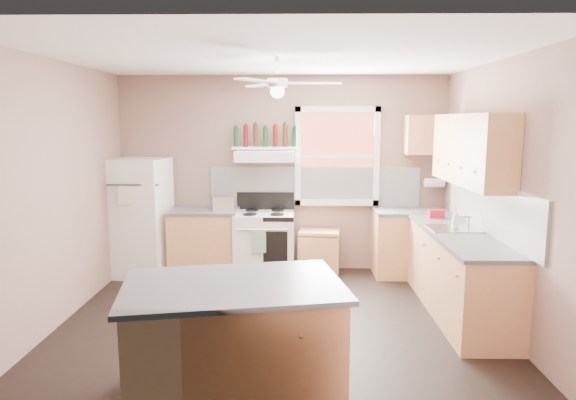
{
  "coord_description": "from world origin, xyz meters",
  "views": [
    {
      "loc": [
        0.18,
        -5.1,
        2.09
      ],
      "look_at": [
        0.1,
        0.3,
        1.25
      ],
      "focal_mm": 32.0,
      "sensor_mm": 36.0,
      "label": 1
    }
  ],
  "objects_px": {
    "refrigerator": "(142,217)",
    "toaster": "(222,203)",
    "stove": "(265,244)",
    "island": "(234,343)",
    "cart": "(319,254)"
  },
  "relations": [
    {
      "from": "refrigerator",
      "to": "toaster",
      "type": "bearing_deg",
      "value": 7.89
    },
    {
      "from": "stove",
      "to": "island",
      "type": "height_order",
      "value": "same"
    },
    {
      "from": "refrigerator",
      "to": "cart",
      "type": "height_order",
      "value": "refrigerator"
    },
    {
      "from": "island",
      "to": "refrigerator",
      "type": "bearing_deg",
      "value": 106.67
    },
    {
      "from": "refrigerator",
      "to": "island",
      "type": "relative_size",
      "value": 1.05
    },
    {
      "from": "stove",
      "to": "toaster",
      "type": "bearing_deg",
      "value": -178.77
    },
    {
      "from": "cart",
      "to": "stove",
      "type": "bearing_deg",
      "value": -167.32
    },
    {
      "from": "refrigerator",
      "to": "toaster",
      "type": "distance_m",
      "value": 1.11
    },
    {
      "from": "toaster",
      "to": "stove",
      "type": "height_order",
      "value": "toaster"
    },
    {
      "from": "stove",
      "to": "refrigerator",
      "type": "bearing_deg",
      "value": -179.75
    },
    {
      "from": "refrigerator",
      "to": "cart",
      "type": "bearing_deg",
      "value": 10.15
    },
    {
      "from": "refrigerator",
      "to": "island",
      "type": "bearing_deg",
      "value": -54.64
    },
    {
      "from": "cart",
      "to": "toaster",
      "type": "bearing_deg",
      "value": -169.31
    },
    {
      "from": "toaster",
      "to": "island",
      "type": "bearing_deg",
      "value": -99.03
    },
    {
      "from": "cart",
      "to": "refrigerator",
      "type": "bearing_deg",
      "value": -171.2
    }
  ]
}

